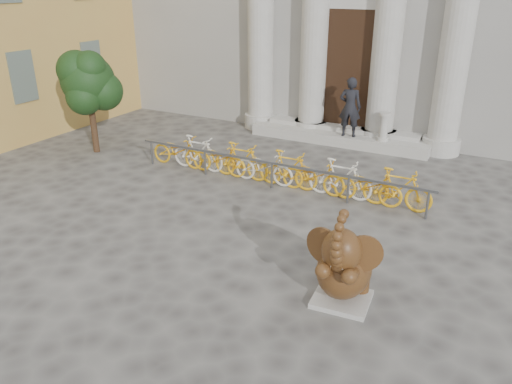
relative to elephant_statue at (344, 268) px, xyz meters
The scene contains 7 objects.
ground 3.22m from the elephant_statue, 166.22° to the right, with size 80.00×80.00×0.00m, color #474442.
entrance_steps 9.19m from the elephant_statue, 109.43° to the left, with size 6.00×1.20×0.36m, color #A8A59E.
elephant_statue is the anchor object (origin of this frame).
bike_rack 5.37m from the elephant_statue, 127.95° to the left, with size 8.28×0.53×1.00m.
tree 10.45m from the elephant_statue, 156.93° to the left, with size 1.82×1.66×3.16m.
pedestrian 8.74m from the elephant_statue, 107.70° to the left, with size 0.69×0.46×1.90m, color black.
balustrade_post 8.49m from the elephant_statue, 100.36° to the left, with size 0.37×0.37×0.90m.
Camera 1 is at (5.08, -6.17, 5.08)m, focal length 35.00 mm.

